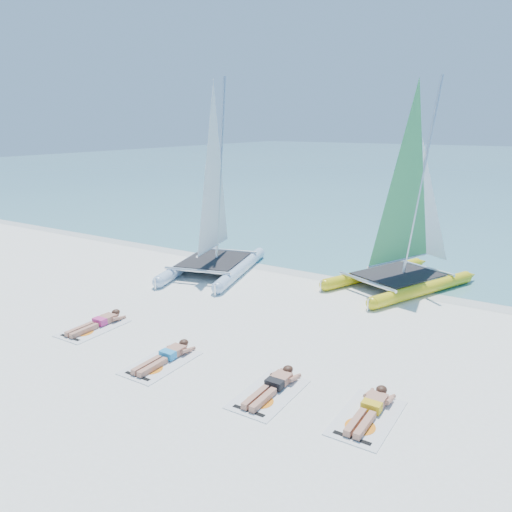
# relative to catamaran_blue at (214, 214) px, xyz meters

# --- Properties ---
(ground) EXTENTS (140.00, 140.00, 0.00)m
(ground) POSITION_rel_catamaran_blue_xyz_m (3.24, -3.84, -2.15)
(ground) COLOR white
(ground) RESTS_ON ground
(sea) EXTENTS (140.00, 115.00, 0.01)m
(sea) POSITION_rel_catamaran_blue_xyz_m (3.24, 59.16, -2.15)
(sea) COLOR #6EB8B8
(sea) RESTS_ON ground
(wet_sand_strip) EXTENTS (140.00, 1.40, 0.01)m
(wet_sand_strip) POSITION_rel_catamaran_blue_xyz_m (3.24, 1.66, -2.15)
(wet_sand_strip) COLOR silver
(wet_sand_strip) RESTS_ON ground
(catamaran_blue) EXTENTS (3.80, 5.75, 7.21)m
(catamaran_blue) POSITION_rel_catamaran_blue_xyz_m (0.00, 0.00, 0.00)
(catamaran_blue) COLOR #C1DCFE
(catamaran_blue) RESTS_ON ground
(catamaran_yellow) EXTENTS (4.34, 5.73, 7.06)m
(catamaran_yellow) POSITION_rel_catamaran_blue_xyz_m (6.55, 2.21, 0.07)
(catamaran_yellow) COLOR yellow
(catamaran_yellow) RESTS_ON ground
(towel_a) EXTENTS (1.00, 1.85, 0.02)m
(towel_a) POSITION_rel_catamaran_blue_xyz_m (0.48, -6.12, -2.14)
(towel_a) COLOR white
(towel_a) RESTS_ON ground
(sunbather_a) EXTENTS (0.37, 1.73, 0.26)m
(sunbather_a) POSITION_rel_catamaran_blue_xyz_m (0.48, -5.93, -2.03)
(sunbather_a) COLOR tan
(sunbather_a) RESTS_ON towel_a
(towel_b) EXTENTS (1.00, 1.85, 0.02)m
(towel_b) POSITION_rel_catamaran_blue_xyz_m (3.40, -6.65, -2.14)
(towel_b) COLOR white
(towel_b) RESTS_ON ground
(sunbather_b) EXTENTS (0.37, 1.73, 0.26)m
(sunbather_b) POSITION_rel_catamaran_blue_xyz_m (3.40, -6.46, -2.03)
(sunbather_b) COLOR tan
(sunbather_b) RESTS_ON towel_b
(towel_c) EXTENTS (1.00, 1.85, 0.02)m
(towel_c) POSITION_rel_catamaran_blue_xyz_m (6.19, -6.50, -2.14)
(towel_c) COLOR white
(towel_c) RESTS_ON ground
(sunbather_c) EXTENTS (0.37, 1.73, 0.26)m
(sunbather_c) POSITION_rel_catamaran_blue_xyz_m (6.19, -6.31, -2.03)
(sunbather_c) COLOR tan
(sunbather_c) RESTS_ON towel_c
(towel_d) EXTENTS (1.00, 1.85, 0.02)m
(towel_d) POSITION_rel_catamaran_blue_xyz_m (8.18, -6.25, -2.14)
(towel_d) COLOR white
(towel_d) RESTS_ON ground
(sunbather_d) EXTENTS (0.37, 1.73, 0.26)m
(sunbather_d) POSITION_rel_catamaran_blue_xyz_m (8.18, -6.06, -2.03)
(sunbather_d) COLOR tan
(sunbather_d) RESTS_ON towel_d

